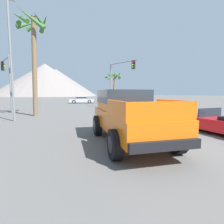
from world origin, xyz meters
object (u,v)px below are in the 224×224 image
Objects in this scene: traffic_light_main at (7,73)px; traffic_light_crosswalk at (120,75)px; orange_pickup_truck at (127,112)px; palm_tree_short at (32,40)px; parked_car_silver at (82,100)px; palm_tree_tall at (114,79)px; red_convertible_car at (219,123)px; street_lamp_post at (10,48)px.

traffic_light_main is 12.13m from traffic_light_crosswalk.
palm_tree_short is (-0.16, 10.02, 4.91)m from orange_pickup_truck.
traffic_light_main is (-13.93, -8.68, 3.17)m from parked_car_silver.
traffic_light_main is at bearing -110.88° from traffic_light_crosswalk.
red_convertible_car is at bearing -120.05° from palm_tree_tall.
palm_tree_tall reaches higher than parked_car_silver.
parked_car_silver is at bearing 89.43° from orange_pickup_truck.
palm_tree_short is (-10.46, -0.93, 1.94)m from traffic_light_crosswalk.
red_convertible_car is at bearing 3.32° from orange_pickup_truck.
orange_pickup_truck is 15.32m from traffic_light_crosswalk.
palm_tree_short reaches higher than red_convertible_car.
palm_tree_short reaches higher than traffic_light_main.
palm_tree_short is at bearing 129.46° from red_convertible_car.
parked_car_silver is 13.70m from traffic_light_crosswalk.
street_lamp_post is at bearing 132.25° from orange_pickup_truck.
red_convertible_car is 23.61m from palm_tree_tall.
traffic_light_main is at bearing 81.14° from street_lamp_post.
orange_pickup_truck is at bearing -176.12° from traffic_light_main.
parked_car_silver is at bearing 90.68° from red_convertible_car.
orange_pickup_truck is 24.43m from palm_tree_tall.
red_convertible_car is (4.29, -1.95, -0.68)m from orange_pickup_truck.
parked_car_silver is at bearing 46.86° from palm_tree_short.
parked_car_silver is at bearing -58.07° from traffic_light_main.
parked_car_silver is 0.86× the size of palm_tree_tall.
street_lamp_post is at bearing -9.68° from parked_car_silver.
parked_car_silver is (12.89, 23.95, -0.50)m from orange_pickup_truck.
orange_pickup_truck is 1.12× the size of parked_car_silver.
traffic_light_main is (-1.04, 15.27, 2.68)m from orange_pickup_truck.
parked_car_silver is 0.60× the size of palm_tree_short.
palm_tree_short is at bearing -84.93° from traffic_light_crosswalk.
palm_tree_tall is 0.70× the size of palm_tree_short.
palm_tree_tall is (11.66, 20.16, 3.87)m from red_convertible_car.
traffic_light_main is 0.69× the size of street_lamp_post.
street_lamp_post is (-6.43, 10.18, 4.28)m from red_convertible_car.
red_convertible_car is at bearing -24.97° from traffic_light_crosswalk.
palm_tree_tall is at bearing -80.17° from traffic_light_main.
street_lamp_post is (-1.10, -7.04, 0.92)m from traffic_light_main.
traffic_light_crosswalk is at bearing -127.91° from palm_tree_tall.
traffic_light_crosswalk is 1.03× the size of palm_tree_tall.
parked_car_silver is 0.61× the size of street_lamp_post.
red_convertible_car is 0.98× the size of parked_car_silver.
street_lamp_post reaches higher than red_convertible_car.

